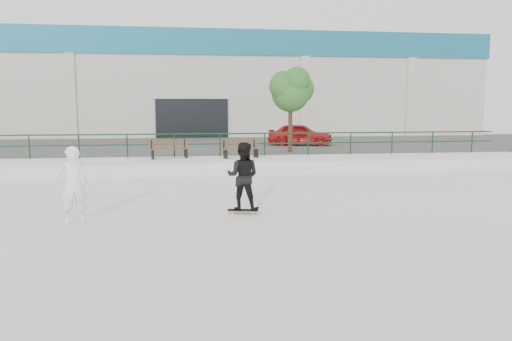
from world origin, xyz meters
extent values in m
plane|color=white|center=(0.00, 0.00, 0.00)|extent=(120.00, 120.00, 0.00)
cube|color=beige|center=(0.00, 9.50, 0.25)|extent=(30.00, 3.00, 0.50)
cube|color=#383838|center=(0.00, 18.00, 0.25)|extent=(60.00, 14.00, 0.50)
cylinder|color=#153B19|center=(0.00, 10.80, 1.50)|extent=(28.00, 0.06, 0.06)
cylinder|color=#153B19|center=(0.00, 10.80, 1.05)|extent=(28.00, 0.05, 0.05)
cylinder|color=#153B19|center=(-7.00, 10.80, 1.00)|extent=(0.06, 0.06, 1.00)
cylinder|color=#153B19|center=(-5.00, 10.80, 1.00)|extent=(0.06, 0.06, 1.00)
cylinder|color=#153B19|center=(-3.00, 10.80, 1.00)|extent=(0.06, 0.06, 1.00)
cylinder|color=#153B19|center=(-1.00, 10.80, 1.00)|extent=(0.06, 0.06, 1.00)
cylinder|color=#153B19|center=(1.00, 10.80, 1.00)|extent=(0.06, 0.06, 1.00)
cylinder|color=#153B19|center=(3.00, 10.80, 1.00)|extent=(0.06, 0.06, 1.00)
cylinder|color=#153B19|center=(5.00, 10.80, 1.00)|extent=(0.06, 0.06, 1.00)
cylinder|color=#153B19|center=(7.00, 10.80, 1.00)|extent=(0.06, 0.06, 1.00)
cylinder|color=#153B19|center=(9.00, 10.80, 1.00)|extent=(0.06, 0.06, 1.00)
cylinder|color=#153B19|center=(11.00, 10.80, 1.00)|extent=(0.06, 0.06, 1.00)
cylinder|color=#153B19|center=(13.00, 10.80, 1.00)|extent=(0.06, 0.06, 1.00)
cube|color=beige|center=(0.00, 32.00, 4.00)|extent=(44.00, 16.00, 8.00)
cube|color=#1A6883|center=(0.00, 32.00, 7.10)|extent=(44.20, 16.20, 1.80)
cube|color=black|center=(0.00, 23.95, 1.60)|extent=(5.00, 0.15, 3.20)
cube|color=beige|center=(-8.00, 23.90, 3.10)|extent=(0.60, 0.25, 6.20)
cube|color=beige|center=(8.00, 23.90, 3.10)|extent=(0.60, 0.25, 6.20)
cube|color=beige|center=(16.00, 23.90, 3.10)|extent=(0.60, 0.25, 6.20)
cube|color=#4F321B|center=(-1.16, 10.03, 0.91)|extent=(1.69, 0.46, 0.04)
cube|color=#4F321B|center=(-1.20, 10.20, 0.91)|extent=(1.69, 0.46, 0.04)
cube|color=#4F321B|center=(-1.24, 10.37, 0.91)|extent=(1.69, 0.46, 0.04)
cube|color=#4F321B|center=(-1.25, 10.44, 1.09)|extent=(1.67, 0.39, 0.09)
cube|color=#4F321B|center=(-1.25, 10.44, 1.22)|extent=(1.67, 0.39, 0.09)
cube|color=black|center=(-1.89, 10.05, 0.70)|extent=(0.15, 0.47, 0.40)
cube|color=black|center=(-1.94, 10.29, 1.09)|extent=(0.07, 0.06, 0.40)
cube|color=black|center=(-0.51, 10.35, 0.70)|extent=(0.15, 0.47, 0.40)
cube|color=black|center=(-0.56, 10.59, 1.09)|extent=(0.07, 0.06, 0.40)
cube|color=#4F321B|center=(1.86, 9.81, 0.90)|extent=(1.64, 0.45, 0.04)
cube|color=#4F321B|center=(1.83, 9.97, 0.90)|extent=(1.64, 0.45, 0.04)
cube|color=#4F321B|center=(1.80, 10.13, 0.90)|extent=(1.64, 0.45, 0.04)
cube|color=#4F321B|center=(1.78, 10.21, 1.07)|extent=(1.63, 0.38, 0.09)
cube|color=#4F321B|center=(1.78, 10.21, 1.20)|extent=(1.63, 0.38, 0.09)
cube|color=black|center=(1.16, 9.83, 0.69)|extent=(0.15, 0.46, 0.39)
cube|color=black|center=(1.11, 10.06, 1.07)|extent=(0.06, 0.06, 0.39)
cube|color=black|center=(2.50, 10.11, 0.69)|extent=(0.15, 0.46, 0.39)
cube|color=black|center=(2.45, 10.35, 1.07)|extent=(0.06, 0.06, 0.39)
cylinder|color=#4D3726|center=(4.50, 12.39, 1.71)|extent=(0.20, 0.20, 2.43)
sphere|color=#23521E|center=(4.50, 12.39, 3.33)|extent=(1.82, 1.82, 1.82)
sphere|color=#23521E|center=(5.01, 12.69, 3.53)|extent=(1.42, 1.42, 1.42)
sphere|color=#23521E|center=(4.10, 12.18, 3.63)|extent=(1.31, 1.31, 1.31)
sphere|color=#23521E|center=(4.70, 11.98, 3.94)|extent=(1.21, 1.21, 1.21)
sphere|color=#23521E|center=(4.20, 12.79, 3.84)|extent=(1.11, 1.11, 1.11)
imported|color=red|center=(5.94, 16.41, 1.12)|extent=(3.89, 2.42, 1.24)
cube|color=black|center=(0.89, 1.20, 0.09)|extent=(0.80, 0.35, 0.02)
cube|color=brown|center=(0.89, 1.20, 0.07)|extent=(0.80, 0.35, 0.01)
cube|color=gray|center=(0.63, 1.25, 0.04)|extent=(0.09, 0.17, 0.03)
cube|color=gray|center=(1.14, 1.15, 0.04)|extent=(0.09, 0.17, 0.03)
cylinder|color=beige|center=(0.62, 1.16, 0.03)|extent=(0.06, 0.04, 0.06)
cylinder|color=beige|center=(0.65, 1.35, 0.03)|extent=(0.06, 0.04, 0.06)
cylinder|color=beige|center=(1.13, 1.06, 0.03)|extent=(0.06, 0.04, 0.06)
cylinder|color=beige|center=(1.16, 1.25, 0.03)|extent=(0.06, 0.04, 0.06)
imported|color=black|center=(0.89, 1.20, 0.96)|extent=(1.00, 0.88, 1.72)
imported|color=white|center=(-3.13, 0.69, 0.91)|extent=(0.76, 0.60, 1.81)
camera|label=1|loc=(-0.56, -11.18, 2.72)|focal=35.00mm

